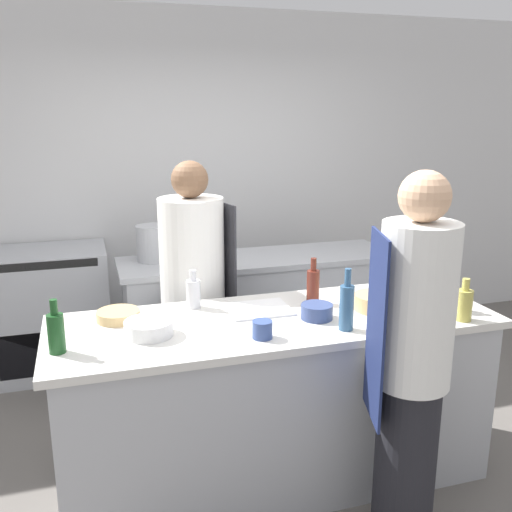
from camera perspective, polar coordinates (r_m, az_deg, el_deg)
name	(u,v)px	position (r m, az deg, el deg)	size (l,w,h in m)	color
ground_plane	(274,474)	(3.46, 1.81, -20.92)	(16.00, 16.00, 0.00)	#605B56
wall_back	(195,182)	(4.92, -6.12, 7.37)	(8.00, 0.06, 2.80)	silver
prep_counter	(275,398)	(3.21, 1.88, -14.05)	(2.34, 0.81, 0.94)	#A8AAAF
pass_counter	(258,316)	(4.38, 0.21, -6.01)	(2.05, 0.60, 0.94)	#A8AAAF
oven_range	(50,312)	(4.70, -19.94, -5.25)	(0.89, 0.61, 0.97)	#A8AAAF
chef_at_prep_near	(411,366)	(2.68, 15.27, -10.56)	(0.38, 0.37, 1.77)	black
chef_at_stove	(194,299)	(3.59, -6.25, -4.33)	(0.45, 0.43, 1.71)	black
bottle_olive_oil	(347,306)	(2.85, 9.06, -4.94)	(0.07, 0.07, 0.32)	#2D5175
bottle_vinegar	(449,295)	(3.28, 18.72, -3.70)	(0.08, 0.08, 0.21)	black
bottle_wine	(464,304)	(3.14, 20.09, -4.51)	(0.09, 0.09, 0.22)	#B2A84C
bottle_cooking_oil	(193,293)	(3.16, -6.28, -3.68)	(0.08, 0.08, 0.21)	silver
bottle_sauce	(56,332)	(2.72, -19.36, -7.16)	(0.08, 0.08, 0.25)	#19471E
bottle_water	(313,285)	(3.23, 5.72, -2.91)	(0.07, 0.07, 0.26)	#5B2319
bowl_mixing_large	(376,302)	(3.19, 11.92, -4.54)	(0.24, 0.24, 0.09)	tan
bowl_prep_small	(118,315)	(3.06, -13.61, -5.79)	(0.22, 0.22, 0.05)	tan
bowl_ceramic_blue	(149,328)	(2.82, -10.67, -7.10)	(0.24, 0.24, 0.08)	white
bowl_wooden_salad	(317,311)	(3.01, 6.10, -5.54)	(0.17, 0.17, 0.08)	navy
cup	(262,329)	(2.75, 0.64, -7.36)	(0.10, 0.10, 0.09)	#33477F
cutting_board	(259,309)	(3.12, 0.26, -5.35)	(0.34, 0.28, 0.01)	white
stockpot	(153,243)	(4.16, -10.27, 1.28)	(0.24, 0.24, 0.26)	#A8AAAF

